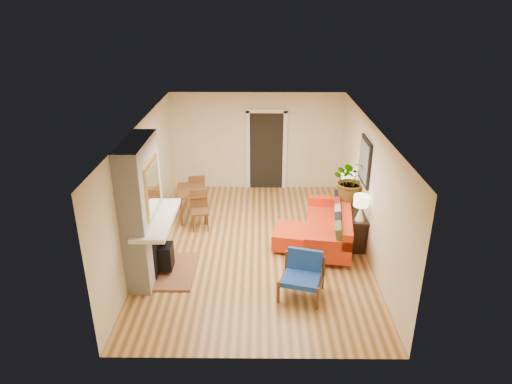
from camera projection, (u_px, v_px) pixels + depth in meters
room_shell at (281, 151)px, 11.53m from camera, size 6.50×6.50×6.50m
fireplace at (145, 213)px, 8.21m from camera, size 1.09×1.68×2.60m
sofa at (332, 227)px, 9.60m from camera, size 1.21×2.25×0.84m
ottoman at (294, 237)px, 9.47m from camera, size 0.97×0.97×0.41m
blue_chair at (303, 272)px, 7.96m from camera, size 0.88×0.87×0.75m
dining_table at (195, 195)px, 10.64m from camera, size 0.89×1.67×0.88m
console_table at (352, 210)px, 9.86m from camera, size 0.34×1.85×0.72m
lamp_near at (361, 205)px, 8.97m from camera, size 0.30×0.30×0.54m
lamp_far at (348, 178)px, 10.30m from camera, size 0.30×0.30×0.54m
houseplant at (352, 180)px, 9.81m from camera, size 0.95×0.85×0.97m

